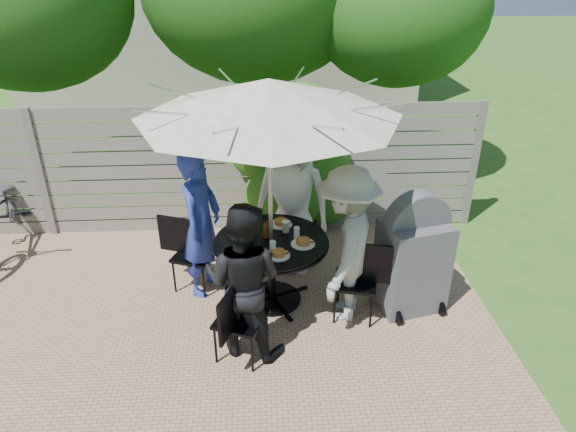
{
  "coord_description": "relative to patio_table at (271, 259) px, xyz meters",
  "views": [
    {
      "loc": [
        0.98,
        -3.64,
        3.61
      ],
      "look_at": [
        1.27,
        1.42,
        1.0
      ],
      "focal_mm": 32.0,
      "sensor_mm": 36.0,
      "label": 1
    }
  ],
  "objects": [
    {
      "name": "glass_right",
      "position": [
        0.28,
        0.01,
        0.32
      ],
      "size": [
        0.07,
        0.07,
        0.14
      ],
      "primitive_type": "cylinder",
      "color": "silver",
      "rests_on": "patio_table"
    },
    {
      "name": "coffee_cup",
      "position": [
        0.17,
        0.17,
        0.31
      ],
      "size": [
        0.08,
        0.08,
        0.12
      ],
      "primitive_type": "cylinder",
      "color": "#C6B293",
      "rests_on": "patio_table"
    },
    {
      "name": "plate_back",
      "position": [
        0.12,
        0.34,
        0.27
      ],
      "size": [
        0.26,
        0.26,
        0.06
      ],
      "color": "white",
      "rests_on": "patio_table"
    },
    {
      "name": "person_right",
      "position": [
        0.78,
        -0.28,
        0.31
      ],
      "size": [
        1.0,
        1.29,
        1.76
      ],
      "primitive_type": "imported",
      "rotation": [
        0.0,
        0.0,
        4.36
      ],
      "color": "#A3A29E",
      "rests_on": "ground"
    },
    {
      "name": "chair_back",
      "position": [
        0.33,
        0.91,
        -0.28
      ],
      "size": [
        0.6,
        0.74,
        0.97
      ],
      "rotation": [
        0.0,
        0.0,
        4.34
      ],
      "color": "black",
      "rests_on": "ground"
    },
    {
      "name": "plate_right",
      "position": [
        0.34,
        -0.12,
        0.27
      ],
      "size": [
        0.26,
        0.26,
        0.06
      ],
      "color": "white",
      "rests_on": "patio_table"
    },
    {
      "name": "patio_table",
      "position": [
        0.0,
        0.0,
        0.0
      ],
      "size": [
        1.6,
        1.6,
        0.82
      ],
      "rotation": [
        0.0,
        0.0,
        -0.35
      ],
      "color": "black",
      "rests_on": "ground"
    },
    {
      "name": "plate_front",
      "position": [
        -0.12,
        -0.34,
        0.27
      ],
      "size": [
        0.26,
        0.26,
        0.06
      ],
      "color": "white",
      "rests_on": "patio_table"
    },
    {
      "name": "bicycle",
      "position": [
        -3.52,
        1.38,
        -0.03
      ],
      "size": [
        0.78,
        2.09,
        1.08
      ],
      "primitive_type": "imported",
      "rotation": [
        0.0,
        0.0,
        0.03
      ],
      "color": "#333338",
      "rests_on": "ground"
    },
    {
      "name": "umbrella",
      "position": [
        0.0,
        -0.0,
        1.8
      ],
      "size": [
        3.38,
        3.38,
        2.56
      ],
      "rotation": [
        0.0,
        0.0,
        -0.35
      ],
      "color": "silver",
      "rests_on": "ground"
    },
    {
      "name": "plate_left",
      "position": [
        -0.34,
        0.12,
        0.27
      ],
      "size": [
        0.26,
        0.26,
        0.06
      ],
      "color": "white",
      "rests_on": "patio_table"
    },
    {
      "name": "chair_left",
      "position": [
        -0.91,
        0.33,
        -0.29
      ],
      "size": [
        0.7,
        0.57,
        0.92
      ],
      "rotation": [
        0.0,
        0.0,
        5.92
      ],
      "color": "black",
      "rests_on": "ground"
    },
    {
      "name": "plate_extra",
      "position": [
        0.07,
        -0.34,
        0.27
      ],
      "size": [
        0.24,
        0.24,
        0.06
      ],
      "color": "white",
      "rests_on": "patio_table"
    },
    {
      "name": "bbq_grill",
      "position": [
        1.54,
        -0.18,
        0.08
      ],
      "size": [
        0.8,
        0.68,
        1.42
      ],
      "rotation": [
        0.0,
        0.0,
        0.24
      ],
      "color": "#545458",
      "rests_on": "ground"
    },
    {
      "name": "person_left",
      "position": [
        -0.78,
        0.28,
        0.3
      ],
      "size": [
        0.61,
        0.74,
        1.74
      ],
      "primitive_type": "imported",
      "rotation": [
        0.0,
        0.0,
        7.5
      ],
      "color": "#24349C",
      "rests_on": "ground"
    },
    {
      "name": "chair_front",
      "position": [
        -0.33,
        -0.91,
        -0.29
      ],
      "size": [
        0.58,
        0.71,
        0.92
      ],
      "rotation": [
        0.0,
        0.0,
        1.18
      ],
      "color": "black",
      "rests_on": "ground"
    },
    {
      "name": "person_back",
      "position": [
        0.28,
        0.78,
        0.38
      ],
      "size": [
        1.08,
        0.89,
        1.91
      ],
      "primitive_type": "imported",
      "rotation": [
        0.0,
        0.0,
        5.93
      ],
      "color": "silver",
      "rests_on": "ground"
    },
    {
      "name": "glass_front",
      "position": [
        0.01,
        -0.28,
        0.32
      ],
      "size": [
        0.07,
        0.07,
        0.14
      ],
      "primitive_type": "cylinder",
      "color": "silver",
      "rests_on": "patio_table"
    },
    {
      "name": "chair_right",
      "position": [
        0.91,
        -0.33,
        -0.29
      ],
      "size": [
        0.71,
        0.54,
        0.93
      ],
      "rotation": [
        0.0,
        0.0,
        2.9
      ],
      "color": "black",
      "rests_on": "ground"
    },
    {
      "name": "person_front",
      "position": [
        -0.28,
        -0.78,
        0.25
      ],
      "size": [
        0.96,
        0.85,
        1.64
      ],
      "primitive_type": "imported",
      "rotation": [
        0.0,
        0.0,
        2.79
      ],
      "color": "black",
      "rests_on": "ground"
    },
    {
      "name": "syrup_jug",
      "position": [
        -0.04,
        0.07,
        0.33
      ],
      "size": [
        0.09,
        0.09,
        0.16
      ],
      "primitive_type": "cylinder",
      "color": "#59280C",
      "rests_on": "patio_table"
    },
    {
      "name": "glass_left",
      "position": [
        -0.28,
        -0.01,
        0.32
      ],
      "size": [
        0.07,
        0.07,
        0.14
      ],
      "primitive_type": "cylinder",
      "color": "silver",
      "rests_on": "patio_table"
    }
  ]
}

